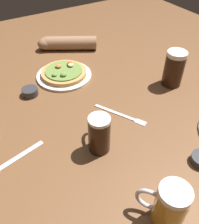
{
  "coord_description": "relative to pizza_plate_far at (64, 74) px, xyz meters",
  "views": [
    {
      "loc": [
        -0.38,
        -0.63,
        0.67
      ],
      "look_at": [
        0.0,
        0.0,
        0.02
      ],
      "focal_mm": 39.74,
      "sensor_mm": 36.0,
      "label": 1
    }
  ],
  "objects": [
    {
      "name": "pizza_plate_far",
      "position": [
        0.0,
        0.0,
        0.0
      ],
      "size": [
        0.27,
        0.27,
        0.05
      ],
      "color": "silver",
      "rests_on": "ground_plane"
    },
    {
      "name": "ground_plane",
      "position": [
        -0.0,
        -0.33,
        -0.03
      ],
      "size": [
        2.4,
        2.4,
        0.03
      ],
      "primitive_type": "cube",
      "color": "brown"
    },
    {
      "name": "beer_mug_dark",
      "position": [
        -0.06,
        -0.79,
        0.05
      ],
      "size": [
        0.1,
        0.13,
        0.14
      ],
      "color": "#B27A23",
      "rests_on": "ground_plane"
    },
    {
      "name": "knife_right",
      "position": [
        -0.36,
        -0.38,
        -0.01
      ],
      "size": [
        0.23,
        0.07,
        0.01
      ],
      "color": "silver",
      "rests_on": "ground_plane"
    },
    {
      "name": "fork_left",
      "position": [
        0.08,
        -0.38,
        -0.01
      ],
      "size": [
        0.13,
        0.21,
        0.01
      ],
      "color": "silver",
      "rests_on": "ground_plane"
    },
    {
      "name": "diner_arm",
      "position": [
        0.13,
        0.25,
        0.02
      ],
      "size": [
        0.31,
        0.21,
        0.08
      ],
      "color": "#936B4C",
      "rests_on": "ground_plane"
    },
    {
      "name": "beer_mug_amber",
      "position": [
        0.41,
        -0.31,
        0.06
      ],
      "size": [
        0.13,
        0.11,
        0.16
      ],
      "color": "black",
      "rests_on": "ground_plane"
    },
    {
      "name": "beer_mug_pale",
      "position": [
        -0.09,
        -0.47,
        0.05
      ],
      "size": [
        0.08,
        0.13,
        0.14
      ],
      "color": "black",
      "rests_on": "ground_plane"
    },
    {
      "name": "ramekin_sauce",
      "position": [
        -0.19,
        -0.06,
        -0.0
      ],
      "size": [
        0.07,
        0.07,
        0.03
      ],
      "primitive_type": "cylinder",
      "color": "#333338",
      "rests_on": "ground_plane"
    }
  ]
}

